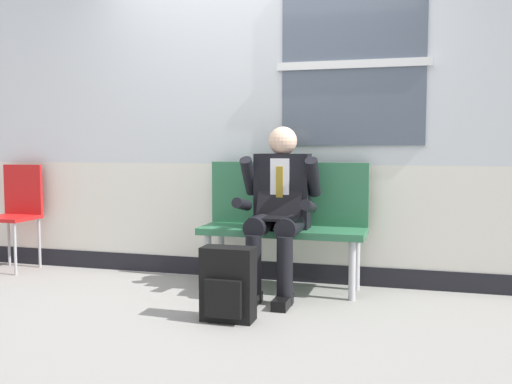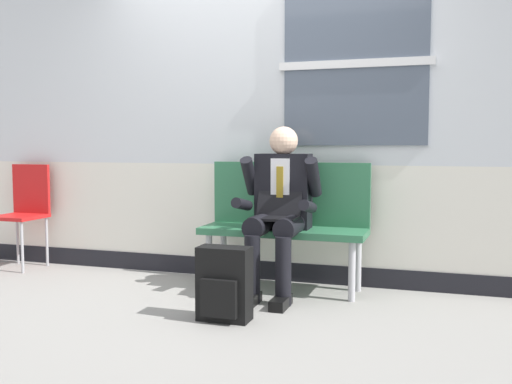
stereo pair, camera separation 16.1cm
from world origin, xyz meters
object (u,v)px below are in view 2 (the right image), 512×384
Objects in this scene: bench_with_person at (286,217)px; backpack at (224,285)px; folding_chair at (25,206)px; person_seated at (279,206)px.

bench_with_person reaches higher than backpack.
folding_chair is at bearing 157.24° from backpack.
bench_with_person is 0.98m from backpack.
folding_chair reaches higher than backpack.
backpack is at bearing -99.28° from bench_with_person.
bench_with_person is at bearing -0.83° from folding_chair.
bench_with_person is 2.42m from folding_chair.
bench_with_person is 2.67× the size of backpack.
person_seated is (0.00, -0.20, 0.10)m from bench_with_person.
person_seated reaches higher than folding_chair.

